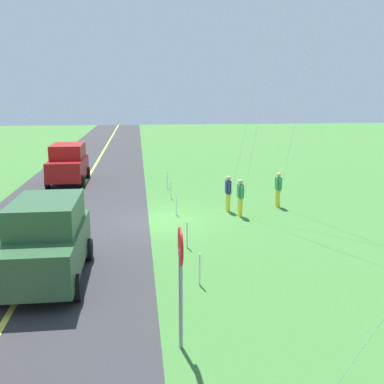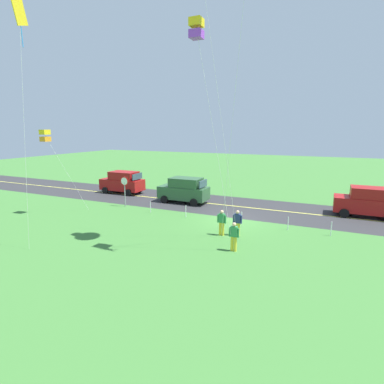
{
  "view_description": "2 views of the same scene",
  "coord_description": "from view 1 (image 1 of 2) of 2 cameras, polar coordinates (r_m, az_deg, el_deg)",
  "views": [
    {
      "loc": [
        17.83,
        -0.88,
        5.07
      ],
      "look_at": [
        3.04,
        0.92,
        1.83
      ],
      "focal_mm": 42.04,
      "sensor_mm": 36.0,
      "label": 1
    },
    {
      "loc": [
        -5.87,
        20.25,
        6.37
      ],
      "look_at": [
        2.38,
        1.98,
        2.24
      ],
      "focal_mm": 28.2,
      "sensor_mm": 36.0,
      "label": 2
    }
  ],
  "objects": [
    {
      "name": "ground_plane",
      "position": [
        18.58,
        -3.95,
        -3.76
      ],
      "size": [
        120.0,
        120.0,
        0.1
      ],
      "primitive_type": "cube",
      "color": "#3D7533"
    },
    {
      "name": "asphalt_road",
      "position": [
        18.8,
        -16.24,
        -3.87
      ],
      "size": [
        120.0,
        7.0,
        0.0
      ],
      "primitive_type": "cube",
      "color": "#2D2D30",
      "rests_on": "ground"
    },
    {
      "name": "road_centre_stripe",
      "position": [
        18.8,
        -16.24,
        -3.86
      ],
      "size": [
        120.0,
        0.16,
        0.0
      ],
      "primitive_type": "cube",
      "color": "#E5E04C",
      "rests_on": "asphalt_road"
    },
    {
      "name": "car_suv_foreground",
      "position": [
        13.12,
        -17.91,
        -5.72
      ],
      "size": [
        4.4,
        2.12,
        2.24
      ],
      "color": "#2D5633",
      "rests_on": "ground"
    },
    {
      "name": "car_parked_west_near",
      "position": [
        27.23,
        -15.44,
        3.56
      ],
      "size": [
        4.4,
        2.12,
        2.24
      ],
      "color": "maroon",
      "rests_on": "ground"
    },
    {
      "name": "stop_sign",
      "position": [
        8.95,
        -1.44,
        -9.17
      ],
      "size": [
        0.76,
        0.08,
        2.56
      ],
      "color": "gray",
      "rests_on": "ground"
    },
    {
      "name": "person_adult_near",
      "position": [
        19.04,
        6.15,
        -0.56
      ],
      "size": [
        0.58,
        0.22,
        1.6
      ],
      "rotation": [
        0.0,
        0.0,
        2.35
      ],
      "color": "yellow",
      "rests_on": "ground"
    },
    {
      "name": "person_adult_companion",
      "position": [
        20.91,
        10.88,
        0.44
      ],
      "size": [
        0.58,
        0.22,
        1.6
      ],
      "rotation": [
        0.0,
        0.0,
        1.09
      ],
      "color": "yellow",
      "rests_on": "ground"
    },
    {
      "name": "person_child_watcher",
      "position": [
        19.82,
        4.6,
        -0.02
      ],
      "size": [
        0.58,
        0.22,
        1.6
      ],
      "rotation": [
        0.0,
        0.0,
        2.41
      ],
      "color": "yellow",
      "rests_on": "ground"
    },
    {
      "name": "fence_post_0",
      "position": [
        24.72,
        -3.14,
        1.49
      ],
      "size": [
        0.05,
        0.05,
        0.9
      ],
      "primitive_type": "cylinder",
      "color": "silver",
      "rests_on": "ground"
    },
    {
      "name": "fence_post_1",
      "position": [
        22.24,
        -2.7,
        0.27
      ],
      "size": [
        0.05,
        0.05,
        0.9
      ],
      "primitive_type": "cylinder",
      "color": "silver",
      "rests_on": "ground"
    },
    {
      "name": "fence_post_2",
      "position": [
        19.25,
        -2.01,
        -1.62
      ],
      "size": [
        0.05,
        0.05,
        0.9
      ],
      "primitive_type": "cylinder",
      "color": "silver",
      "rests_on": "ground"
    },
    {
      "name": "fence_post_3",
      "position": [
        15.18,
        -0.62,
        -5.45
      ],
      "size": [
        0.05,
        0.05,
        0.9
      ],
      "primitive_type": "cylinder",
      "color": "silver",
      "rests_on": "ground"
    },
    {
      "name": "fence_post_4",
      "position": [
        12.3,
        0.98,
        -9.79
      ],
      "size": [
        0.05,
        0.05,
        0.9
      ],
      "primitive_type": "cylinder",
      "color": "silver",
      "rests_on": "ground"
    }
  ]
}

